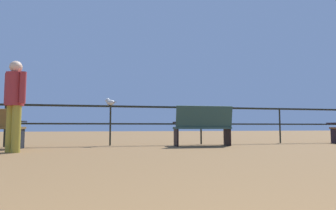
# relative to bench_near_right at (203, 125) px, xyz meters

# --- Properties ---
(pier_railing) EXTENTS (24.58, 0.05, 1.03)m
(pier_railing) POSITION_rel_bench_near_right_xyz_m (-2.26, 0.72, 0.24)
(pier_railing) COLOR black
(pier_railing) RESTS_ON ground_plane
(bench_near_right) EXTENTS (1.44, 0.67, 0.99)m
(bench_near_right) POSITION_rel_bench_near_right_xyz_m (0.00, 0.00, 0.00)
(bench_near_right) COLOR #2B4740
(bench_near_right) RESTS_ON ground_plane
(person_by_bench) EXTENTS (0.45, 0.39, 1.73)m
(person_by_bench) POSITION_rel_bench_near_right_xyz_m (-4.06, -0.87, 0.46)
(person_by_bench) COLOR #A4932F
(person_by_bench) RESTS_ON ground_plane
(seagull_on_rail) EXTENTS (0.30, 0.34, 0.19)m
(seagull_on_rail) POSITION_rel_bench_near_right_xyz_m (-2.27, 0.73, 0.58)
(seagull_on_rail) COLOR silver
(seagull_on_rail) RESTS_ON pier_railing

